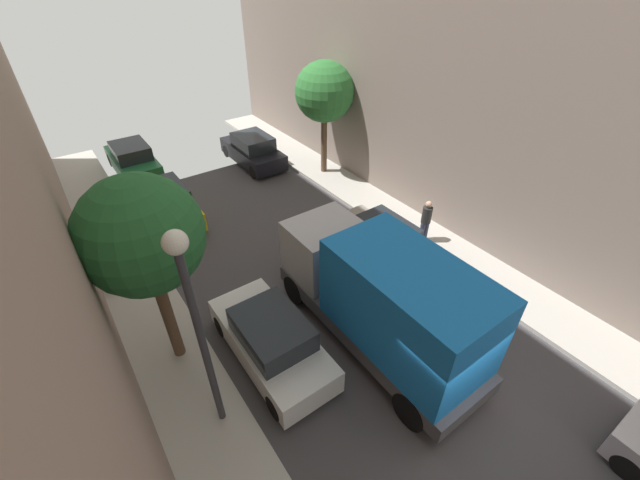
# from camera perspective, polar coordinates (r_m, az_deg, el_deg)

# --- Properties ---
(ground) EXTENTS (32.00, 32.00, 0.00)m
(ground) POSITION_cam_1_polar(r_m,az_deg,el_deg) (11.00, 19.08, -23.23)
(ground) COLOR #423F42
(sidewalk_right) EXTENTS (2.00, 44.00, 0.15)m
(sidewalk_right) POSITION_cam_1_polar(r_m,az_deg,el_deg) (14.18, 31.90, -10.36)
(sidewalk_right) COLOR #B7B2A8
(sidewalk_right) RESTS_ON ground
(parked_car_left_2) EXTENTS (1.78, 4.20, 1.57)m
(parked_car_left_2) POSITION_cam_1_polar(r_m,az_deg,el_deg) (10.99, -7.04, -14.13)
(parked_car_left_2) COLOR white
(parked_car_left_2) RESTS_ON ground
(parked_car_left_3) EXTENTS (1.78, 4.20, 1.57)m
(parked_car_left_3) POSITION_cam_1_polar(r_m,az_deg,el_deg) (17.52, -21.33, 4.96)
(parked_car_left_3) COLOR gold
(parked_car_left_3) RESTS_ON ground
(parked_car_left_4) EXTENTS (1.78, 4.20, 1.57)m
(parked_car_left_4) POSITION_cam_1_polar(r_m,az_deg,el_deg) (22.05, -25.41, 10.40)
(parked_car_left_4) COLOR #1E6638
(parked_car_left_4) RESTS_ON ground
(parked_car_right_2) EXTENTS (1.78, 4.20, 1.57)m
(parked_car_right_2) POSITION_cam_1_polar(r_m,az_deg,el_deg) (14.27, 8.86, -0.31)
(parked_car_right_2) COLOR gray
(parked_car_right_2) RESTS_ON ground
(parked_car_right_3) EXTENTS (1.78, 4.20, 1.57)m
(parked_car_right_3) POSITION_cam_1_polar(r_m,az_deg,el_deg) (21.33, -9.67, 12.63)
(parked_car_right_3) COLOR black
(parked_car_right_3) RESTS_ON ground
(delivery_truck) EXTENTS (2.26, 6.60, 3.38)m
(delivery_truck) POSITION_cam_1_polar(r_m,az_deg,el_deg) (10.59, 9.02, -8.24)
(delivery_truck) COLOR #4C4C51
(delivery_truck) RESTS_ON ground
(pedestrian) EXTENTS (0.40, 0.36, 1.72)m
(pedestrian) POSITION_cam_1_polar(r_m,az_deg,el_deg) (15.16, 15.05, 2.83)
(pedestrian) COLOR #2D334C
(pedestrian) RESTS_ON sidewalk_right
(street_tree_0) EXTENTS (2.75, 2.75, 5.38)m
(street_tree_0) POSITION_cam_1_polar(r_m,az_deg,el_deg) (9.43, -24.35, 0.47)
(street_tree_0) COLOR brown
(street_tree_0) RESTS_ON sidewalk_left
(street_tree_1) EXTENTS (2.67, 2.67, 5.21)m
(street_tree_1) POSITION_cam_1_polar(r_m,az_deg,el_deg) (18.83, 0.63, 20.54)
(street_tree_1) COLOR brown
(street_tree_1) RESTS_ON sidewalk_right
(potted_plant_0) EXTENTS (0.52, 0.52, 0.79)m
(potted_plant_0) POSITION_cam_1_polar(r_m,az_deg,el_deg) (14.67, -28.40, -4.50)
(potted_plant_0) COLOR brown
(potted_plant_0) RESTS_ON sidewalk_left
(lamp_post) EXTENTS (0.44, 0.44, 5.42)m
(lamp_post) POSITION_cam_1_polar(r_m,az_deg,el_deg) (7.80, -17.72, -9.94)
(lamp_post) COLOR #333338
(lamp_post) RESTS_ON sidewalk_left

